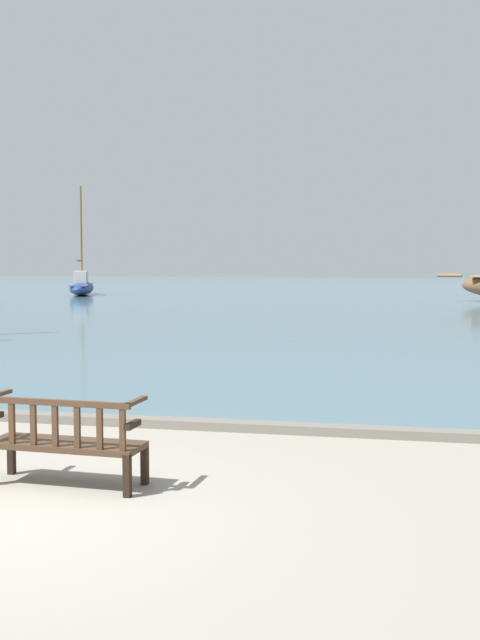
{
  "coord_description": "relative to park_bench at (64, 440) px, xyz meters",
  "views": [
    {
      "loc": [
        3.62,
        -6.53,
        2.31
      ],
      "look_at": [
        0.11,
        10.0,
        1.0
      ],
      "focal_mm": 45.0,
      "sensor_mm": 36.0,
      "label": 1
    }
  ],
  "objects": [
    {
      "name": "park_bench",
      "position": [
        0.0,
        0.0,
        0.0
      ],
      "size": [
        1.63,
        0.61,
        0.92
      ],
      "color": "black",
      "rests_on": "ground"
    },
    {
      "name": "harbor_water",
      "position": [
        -0.22,
        43.09,
        -0.43
      ],
      "size": [
        100.0,
        80.0,
        0.08
      ],
      "primitive_type": "cube",
      "color": "slate",
      "rests_on": "ground"
    },
    {
      "name": "ground_plane",
      "position": [
        -0.22,
        -0.91,
        -0.47
      ],
      "size": [
        160.0,
        160.0,
        0.0
      ],
      "primitive_type": "plane",
      "color": "gray"
    },
    {
      "name": "quay_edge_kerb",
      "position": [
        -0.22,
        2.94,
        -0.41
      ],
      "size": [
        40.0,
        0.3,
        0.12
      ],
      "primitive_type": "cube",
      "color": "slate",
      "rests_on": "ground"
    },
    {
      "name": "sailboat_centre_channel",
      "position": [
        -15.94,
        37.7,
        0.15
      ],
      "size": [
        3.05,
        6.49,
        6.52
      ],
      "color": "navy",
      "rests_on": "harbor_water"
    }
  ]
}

